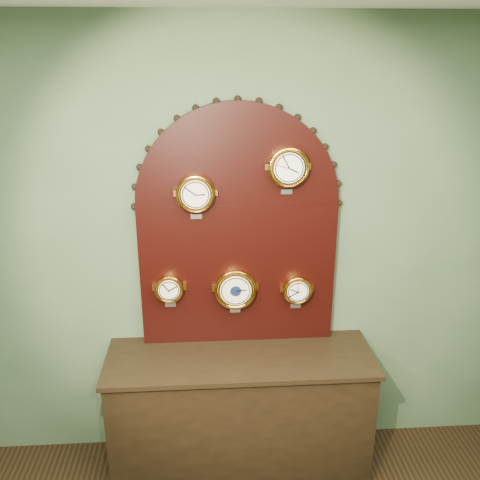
{
  "coord_description": "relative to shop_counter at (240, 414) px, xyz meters",
  "views": [
    {
      "loc": [
        -0.18,
        -0.51,
        2.59
      ],
      "look_at": [
        0.0,
        2.25,
        1.58
      ],
      "focal_mm": 39.11,
      "sensor_mm": 36.0,
      "label": 1
    }
  ],
  "objects": [
    {
      "name": "wall_back",
      "position": [
        0.0,
        0.27,
        1.0
      ],
      "size": [
        4.0,
        0.0,
        4.0
      ],
      "primitive_type": "plane",
      "rotation": [
        1.57,
        0.0,
        0.0
      ],
      "color": "#445D40",
      "rests_on": "ground"
    },
    {
      "name": "roman_clock",
      "position": [
        -0.25,
        0.15,
        1.42
      ],
      "size": [
        0.22,
        0.08,
        0.27
      ],
      "color": "orange",
      "rests_on": "display_board"
    },
    {
      "name": "arabic_clock",
      "position": [
        0.28,
        0.15,
        1.57
      ],
      "size": [
        0.23,
        0.08,
        0.28
      ],
      "color": "orange",
      "rests_on": "display_board"
    },
    {
      "name": "tide_clock",
      "position": [
        0.36,
        0.15,
        0.79
      ],
      "size": [
        0.18,
        0.08,
        0.23
      ],
      "color": "orange",
      "rests_on": "display_board"
    },
    {
      "name": "hygrometer",
      "position": [
        -0.42,
        0.15,
        0.83
      ],
      "size": [
        0.18,
        0.08,
        0.23
      ],
      "color": "orange",
      "rests_on": "display_board"
    },
    {
      "name": "display_board",
      "position": [
        0.0,
        0.22,
        1.23
      ],
      "size": [
        1.26,
        0.06,
        1.53
      ],
      "color": "black",
      "rests_on": "shop_counter"
    },
    {
      "name": "barometer",
      "position": [
        -0.02,
        0.15,
        0.81
      ],
      "size": [
        0.26,
        0.08,
        0.31
      ],
      "color": "orange",
      "rests_on": "display_board"
    },
    {
      "name": "shop_counter",
      "position": [
        0.0,
        0.0,
        0.0
      ],
      "size": [
        1.6,
        0.5,
        0.8
      ],
      "primitive_type": "cube",
      "color": "black",
      "rests_on": "ground_plane"
    }
  ]
}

